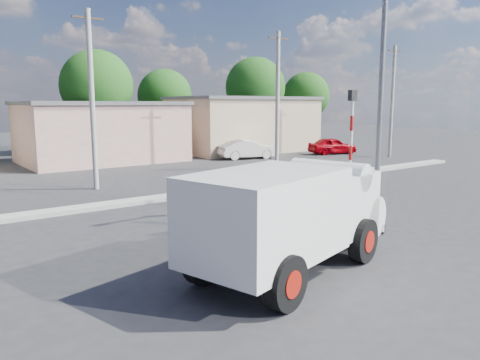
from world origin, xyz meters
TOP-DOWN VIEW (x-y plane):
  - ground_plane at (0.00, 0.00)m, footprint 120.00×120.00m
  - median at (0.00, 8.00)m, footprint 40.00×0.80m
  - truck at (-1.95, -1.23)m, footprint 6.39×3.67m
  - bicycle at (-1.12, 2.77)m, footprint 1.73×0.91m
  - cyclist at (-1.12, 2.77)m, footprint 0.49×0.64m
  - car_cream at (10.87, 17.34)m, footprint 4.33×2.37m
  - car_red at (18.08, 15.85)m, footprint 4.07×2.58m
  - traffic_pole at (3.20, 1.50)m, footprint 0.28×0.18m
  - streetlight at (4.14, 1.20)m, footprint 2.34×0.22m
  - building_row at (1.10, 22.00)m, footprint 37.80×7.30m
  - tree_row at (7.45, 28.53)m, footprint 51.24×7.43m
  - utility_poles at (3.25, 12.00)m, footprint 35.40×0.24m

SIDE VIEW (x-z plane):
  - ground_plane at x=0.00m, z-range 0.00..0.00m
  - median at x=0.00m, z-range 0.00..0.16m
  - bicycle at x=-1.12m, z-range 0.00..0.86m
  - car_red at x=18.08m, z-range 0.00..1.29m
  - car_cream at x=10.87m, z-range 0.00..1.35m
  - cyclist at x=-1.12m, z-range 0.00..1.58m
  - truck at x=-1.95m, z-range 0.14..2.63m
  - building_row at x=1.10m, z-range -0.09..4.35m
  - traffic_pole at x=3.20m, z-range 0.41..4.77m
  - utility_poles at x=3.25m, z-range 0.07..8.07m
  - tree_row at x=7.45m, z-range 0.75..9.17m
  - streetlight at x=4.14m, z-range 0.46..9.46m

